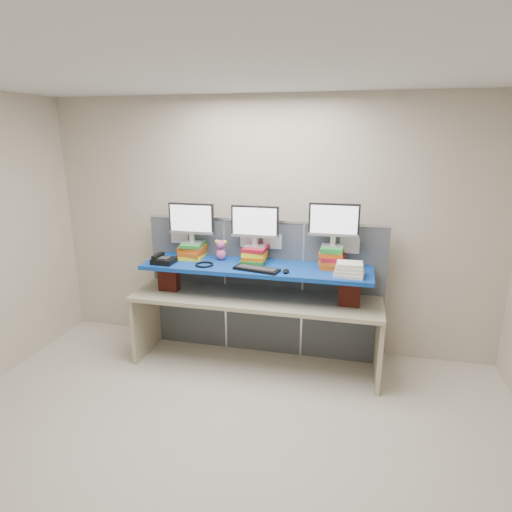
% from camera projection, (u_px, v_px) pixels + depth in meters
% --- Properties ---
extents(room, '(5.00, 4.00, 2.80)m').
position_uv_depth(room, '(208.00, 287.00, 2.87)').
color(room, beige).
rests_on(room, ground).
extents(cubicle_partition, '(2.60, 0.06, 1.53)m').
position_uv_depth(cubicle_partition, '(263.00, 287.00, 4.71)').
color(cubicle_partition, '#444A50').
rests_on(cubicle_partition, ground).
extents(desk, '(2.56, 0.75, 0.78)m').
position_uv_depth(desk, '(256.00, 309.00, 4.48)').
color(desk, tan).
rests_on(desk, ground).
extents(brick_pier_left, '(0.21, 0.11, 0.28)m').
position_uv_depth(brick_pier_left, '(169.00, 277.00, 4.56)').
color(brick_pier_left, maroon).
rests_on(brick_pier_left, desk).
extents(brick_pier_right, '(0.21, 0.11, 0.28)m').
position_uv_depth(brick_pier_right, '(349.00, 292.00, 4.14)').
color(brick_pier_right, maroon).
rests_on(brick_pier_right, desk).
extents(blue_board, '(2.33, 0.58, 0.04)m').
position_uv_depth(blue_board, '(256.00, 267.00, 4.35)').
color(blue_board, navy).
rests_on(blue_board, brick_pier_left).
extents(book_stack_left, '(0.26, 0.31, 0.16)m').
position_uv_depth(book_stack_left, '(192.00, 250.00, 4.60)').
color(book_stack_left, yellow).
rests_on(book_stack_left, blue_board).
extents(book_stack_center, '(0.26, 0.30, 0.16)m').
position_uv_depth(book_stack_center, '(255.00, 255.00, 4.44)').
color(book_stack_center, '#23852D').
rests_on(book_stack_center, blue_board).
extents(book_stack_right, '(0.25, 0.30, 0.22)m').
position_uv_depth(book_stack_right, '(332.00, 257.00, 4.26)').
color(book_stack_right, '#C45612').
rests_on(book_stack_right, blue_board).
extents(monitor_left, '(0.49, 0.14, 0.43)m').
position_uv_depth(monitor_left, '(191.00, 221.00, 4.50)').
color(monitor_left, '#ADAEB3').
rests_on(monitor_left, book_stack_left).
extents(monitor_center, '(0.49, 0.14, 0.43)m').
position_uv_depth(monitor_center, '(255.00, 224.00, 4.35)').
color(monitor_center, '#ADAEB3').
rests_on(monitor_center, book_stack_center).
extents(monitor_right, '(0.49, 0.14, 0.43)m').
position_uv_depth(monitor_right, '(334.00, 222.00, 4.16)').
color(monitor_right, '#ADAEB3').
rests_on(monitor_right, book_stack_right).
extents(keyboard, '(0.48, 0.24, 0.03)m').
position_uv_depth(keyboard, '(257.00, 269.00, 4.18)').
color(keyboard, black).
rests_on(keyboard, blue_board).
extents(mouse, '(0.09, 0.12, 0.03)m').
position_uv_depth(mouse, '(286.00, 271.00, 4.11)').
color(mouse, black).
rests_on(mouse, blue_board).
extents(desk_phone, '(0.23, 0.21, 0.09)m').
position_uv_depth(desk_phone, '(163.00, 260.00, 4.41)').
color(desk_phone, black).
rests_on(desk_phone, blue_board).
extents(headset, '(0.23, 0.23, 0.02)m').
position_uv_depth(headset, '(204.00, 264.00, 4.34)').
color(headset, black).
rests_on(headset, blue_board).
extents(plush_toy, '(0.13, 0.10, 0.22)m').
position_uv_depth(plush_toy, '(221.00, 250.00, 4.51)').
color(plush_toy, '#CF4E8B').
rests_on(plush_toy, blue_board).
extents(binder_stack, '(0.28, 0.23, 0.13)m').
position_uv_depth(binder_stack, '(349.00, 270.00, 4.01)').
color(binder_stack, '#F0E9CC').
rests_on(binder_stack, blue_board).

